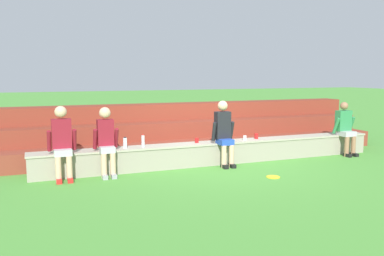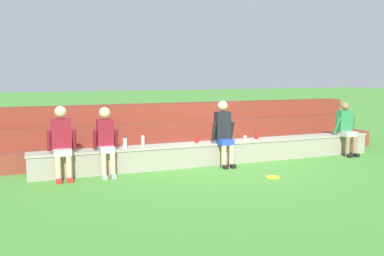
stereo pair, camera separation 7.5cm
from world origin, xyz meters
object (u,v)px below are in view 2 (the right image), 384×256
object	(u,v)px
plastic_cup_left_end	(245,138)
person_far_left	(62,140)
person_center	(224,132)
person_right_of_center	(346,127)
water_bottle_near_left	(125,143)
plastic_cup_middle	(257,136)
person_left_of_center	(106,139)
plastic_cup_right_end	(197,140)
frisbee	(273,177)
water_bottle_near_right	(143,141)

from	to	relation	value
plastic_cup_left_end	person_far_left	bearing A→B (deg)	-177.20
person_center	person_right_of_center	xyz separation A→B (m)	(3.36, -0.01, -0.06)
water_bottle_near_left	plastic_cup_middle	world-z (taller)	water_bottle_near_left
person_left_of_center	plastic_cup_middle	xyz separation A→B (m)	(3.57, 0.28, -0.18)
plastic_cup_left_end	plastic_cup_right_end	size ratio (longest dim) A/B	0.98
person_far_left	frisbee	bearing A→B (deg)	-19.15
person_right_of_center	water_bottle_near_left	world-z (taller)	person_right_of_center
person_left_of_center	plastic_cup_left_end	world-z (taller)	person_left_of_center
plastic_cup_middle	frisbee	world-z (taller)	plastic_cup_middle
water_bottle_near_right	frisbee	world-z (taller)	water_bottle_near_right
water_bottle_near_left	frisbee	size ratio (longest dim) A/B	0.87
person_far_left	water_bottle_near_left	bearing A→B (deg)	8.72
person_far_left	person_left_of_center	distance (m)	0.84
person_right_of_center	plastic_cup_right_end	size ratio (longest dim) A/B	12.28
person_center	plastic_cup_middle	world-z (taller)	person_center
person_right_of_center	person_far_left	bearing A→B (deg)	179.59
water_bottle_near_left	person_left_of_center	bearing A→B (deg)	-153.98
person_right_of_center	frisbee	distance (m)	3.26
water_bottle_near_right	plastic_cup_left_end	bearing A→B (deg)	0.19
person_right_of_center	plastic_cup_middle	bearing A→B (deg)	172.28
plastic_cup_middle	plastic_cup_right_end	xyz separation A→B (m)	(-1.52, -0.00, -0.01)
person_far_left	plastic_cup_right_end	bearing A→B (deg)	5.29
person_center	water_bottle_near_left	bearing A→B (deg)	173.75
person_right_of_center	plastic_cup_middle	size ratio (longest dim) A/B	10.46
plastic_cup_left_end	person_left_of_center	bearing A→B (deg)	-176.26
person_center	plastic_cup_left_end	world-z (taller)	person_center
person_right_of_center	water_bottle_near_right	xyz separation A→B (m)	(-5.13, 0.24, -0.08)
water_bottle_near_left	plastic_cup_middle	bearing A→B (deg)	1.43
person_right_of_center	water_bottle_near_right	bearing A→B (deg)	177.33
water_bottle_near_right	plastic_cup_left_end	world-z (taller)	water_bottle_near_right
person_left_of_center	plastic_cup_right_end	distance (m)	2.08
frisbee	plastic_cup_middle	bearing A→B (deg)	71.14
water_bottle_near_right	plastic_cup_middle	size ratio (longest dim) A/B	2.12
person_left_of_center	plastic_cup_left_end	bearing A→B (deg)	3.74
person_right_of_center	water_bottle_near_left	size ratio (longest dim) A/B	5.62
water_bottle_near_right	water_bottle_near_left	xyz separation A→B (m)	(-0.38, 0.00, -0.02)
person_far_left	plastic_cup_left_end	world-z (taller)	person_far_left
frisbee	person_center	bearing A→B (deg)	109.38
plastic_cup_middle	person_center	bearing A→B (deg)	-162.66
plastic_cup_right_end	person_left_of_center	bearing A→B (deg)	-172.25
plastic_cup_right_end	frisbee	world-z (taller)	plastic_cup_right_end
plastic_cup_left_end	plastic_cup_right_end	distance (m)	1.18
water_bottle_near_right	plastic_cup_right_end	world-z (taller)	water_bottle_near_right
person_right_of_center	plastic_cup_left_end	size ratio (longest dim) A/B	12.53
water_bottle_near_left	plastic_cup_right_end	xyz separation A→B (m)	(1.63, 0.08, -0.06)
plastic_cup_left_end	plastic_cup_right_end	xyz separation A→B (m)	(-1.18, 0.07, 0.00)
person_right_of_center	frisbee	bearing A→B (deg)	-156.05
water_bottle_near_left	plastic_cup_middle	size ratio (longest dim) A/B	1.86
person_far_left	plastic_cup_middle	xyz separation A→B (m)	(4.41, 0.27, -0.21)
person_right_of_center	plastic_cup_right_end	bearing A→B (deg)	175.35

